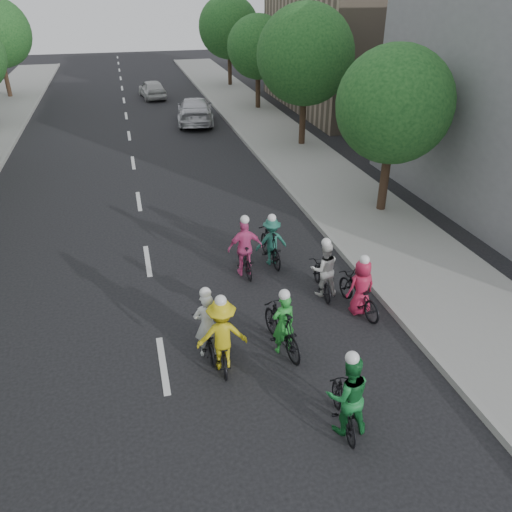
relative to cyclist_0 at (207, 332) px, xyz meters
name	(u,v)px	position (x,y,z in m)	size (l,w,h in m)	color
ground	(163,365)	(-1.08, -0.18, -0.59)	(120.00, 120.00, 0.00)	black
sidewalk_right	(327,182)	(6.92, 9.82, -0.51)	(4.00, 80.00, 0.15)	gray
curb_right	(284,185)	(4.97, 9.82, -0.50)	(0.18, 80.00, 0.18)	#999993
bldg_se	(364,44)	(14.92, 23.82, 3.41)	(10.00, 14.00, 8.00)	gray
tree_r_0	(394,105)	(7.72, 6.42, 3.38)	(4.00, 4.00, 5.97)	black
tree_r_1	(305,55)	(7.72, 15.42, 3.93)	(4.80, 4.80, 6.93)	black
tree_r_2	(258,47)	(7.72, 24.42, 3.38)	(4.00, 4.00, 5.97)	black
tree_r_3	(229,27)	(7.72, 33.42, 3.93)	(4.80, 4.80, 6.93)	black
cyclist_0	(207,332)	(0.00, 0.00, 0.00)	(0.62, 1.58, 1.83)	black
cyclist_1	(346,399)	(2.17, -2.90, 0.14)	(0.92, 1.61, 1.89)	black
cyclist_2	(222,339)	(0.25, -0.52, 0.13)	(1.17, 1.59, 1.90)	black
cyclist_3	(245,252)	(1.70, 3.32, 0.11)	(1.04, 1.64, 1.90)	black
cyclist_4	(360,291)	(4.12, 0.67, 0.01)	(0.90, 1.94, 1.70)	black
cyclist_5	(282,327)	(1.71, -0.31, 0.04)	(0.81, 1.96, 1.69)	black
cyclist_6	(323,274)	(3.53, 1.72, 0.03)	(0.83, 1.68, 1.73)	black
cyclist_7	(271,244)	(2.63, 3.77, 0.06)	(0.99, 1.86, 1.65)	black
follow_car_lead	(195,110)	(3.05, 21.86, 0.17)	(2.11, 5.20, 1.51)	silver
follow_car_trail	(152,89)	(1.08, 30.14, 0.08)	(1.58, 3.92, 1.34)	silver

